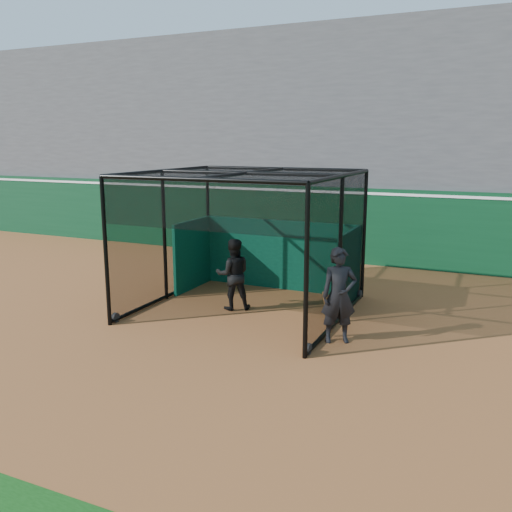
% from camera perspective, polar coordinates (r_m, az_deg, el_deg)
% --- Properties ---
extents(ground, '(120.00, 120.00, 0.00)m').
position_cam_1_polar(ground, '(11.62, -8.59, -8.23)').
color(ground, brown).
rests_on(ground, ground).
extents(outfield_wall, '(50.00, 0.50, 2.50)m').
position_cam_1_polar(outfield_wall, '(18.81, 5.43, 3.66)').
color(outfield_wall, '#0A381C').
rests_on(outfield_wall, ground).
extents(grandstand, '(50.00, 7.85, 8.95)m').
position_cam_1_polar(grandstand, '(22.22, 8.84, 13.09)').
color(grandstand, '#4C4C4F').
rests_on(grandstand, ground).
extents(batting_cage, '(4.65, 4.60, 3.27)m').
position_cam_1_polar(batting_cage, '(12.78, -1.04, 1.35)').
color(batting_cage, black).
rests_on(batting_cage, ground).
extents(batter, '(1.06, 0.99, 1.73)m').
position_cam_1_polar(batter, '(13.00, -2.41, -1.93)').
color(batter, black).
rests_on(batter, ground).
extents(on_deck_player, '(0.84, 0.74, 1.94)m').
position_cam_1_polar(on_deck_player, '(10.97, 8.72, -4.14)').
color(on_deck_player, black).
rests_on(on_deck_player, ground).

